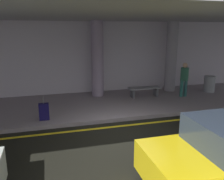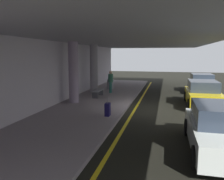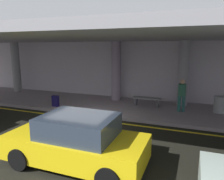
% 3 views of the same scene
% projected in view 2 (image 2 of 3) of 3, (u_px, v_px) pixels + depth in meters
% --- Properties ---
extents(ground_plane, '(60.00, 60.00, 0.00)m').
position_uv_depth(ground_plane, '(146.00, 108.00, 13.25)').
color(ground_plane, black).
extents(sidewalk, '(26.00, 4.20, 0.15)m').
position_uv_depth(sidewalk, '(94.00, 105.00, 13.94)').
color(sidewalk, gray).
rests_on(sidewalk, ground).
extents(lane_stripe_yellow, '(26.00, 0.14, 0.01)m').
position_uv_depth(lane_stripe_yellow, '(136.00, 108.00, 13.38)').
color(lane_stripe_yellow, yellow).
rests_on(lane_stripe_yellow, ground).
extents(support_column_center, '(0.59, 0.59, 3.65)m').
position_uv_depth(support_column_center, '(74.00, 73.00, 13.95)').
color(support_column_center, gray).
rests_on(support_column_center, sidewalk).
extents(support_column_right_mid, '(0.59, 0.59, 3.65)m').
position_uv_depth(support_column_right_mid, '(94.00, 69.00, 17.80)').
color(support_column_right_mid, gray).
rests_on(support_column_right_mid, sidewalk).
extents(ceiling_overhang, '(28.00, 13.20, 0.30)m').
position_uv_depth(ceiling_overhang, '(102.00, 39.00, 13.25)').
color(ceiling_overhang, gray).
rests_on(ceiling_overhang, support_column_far_left).
extents(terminal_back_wall, '(26.00, 0.30, 3.80)m').
position_uv_depth(terminal_back_wall, '(59.00, 73.00, 14.18)').
color(terminal_back_wall, '#BCB2BD').
rests_on(terminal_back_wall, ground).
extents(car_white, '(4.10, 1.92, 1.50)m').
position_uv_depth(car_white, '(220.00, 130.00, 7.25)').
color(car_white, white).
rests_on(car_white, ground).
extents(car_yellow_taxi, '(4.10, 1.92, 1.50)m').
position_uv_depth(car_yellow_taxi, '(203.00, 94.00, 13.87)').
color(car_yellow_taxi, yellow).
rests_on(car_yellow_taxi, ground).
extents(car_silver, '(4.10, 1.92, 1.50)m').
position_uv_depth(car_silver, '(202.00, 84.00, 18.93)').
color(car_silver, '#B0C2B7').
rests_on(car_silver, ground).
extents(traveler_with_luggage, '(0.38, 0.38, 1.68)m').
position_uv_depth(traveler_with_luggage, '(111.00, 80.00, 17.68)').
color(traveler_with_luggage, '#225B52').
rests_on(traveler_with_luggage, sidewalk).
extents(suitcase_upright_primary, '(0.36, 0.22, 0.90)m').
position_uv_depth(suitcase_upright_primary, '(108.00, 109.00, 11.02)').
color(suitcase_upright_primary, '#141047').
rests_on(suitcase_upright_primary, sidewalk).
extents(bench_metal, '(1.60, 0.50, 0.48)m').
position_uv_depth(bench_metal, '(98.00, 92.00, 16.05)').
color(bench_metal, slate).
rests_on(bench_metal, sidewalk).
extents(trash_bin_steel, '(0.56, 0.56, 0.85)m').
position_uv_depth(trash_bin_steel, '(110.00, 84.00, 19.62)').
color(trash_bin_steel, gray).
rests_on(trash_bin_steel, sidewalk).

